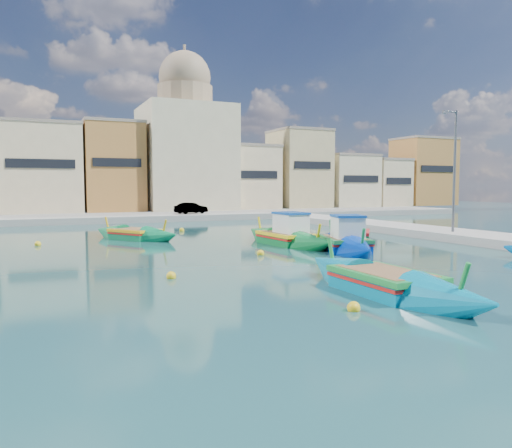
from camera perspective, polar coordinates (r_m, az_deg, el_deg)
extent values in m
plane|color=#123738|center=(18.87, -3.73, -5.89)|extent=(160.00, 160.00, 0.00)
cube|color=gray|center=(49.94, -16.52, 0.68)|extent=(80.00, 8.00, 0.60)
cube|color=beige|center=(57.18, -23.38, 5.76)|extent=(7.88, 7.44, 8.99)
cube|color=gray|center=(57.51, -23.52, 10.38)|extent=(8.04, 7.59, 0.30)
cube|color=black|center=(53.43, -23.35, 6.36)|extent=(6.30, 0.10, 0.90)
cube|color=#B87B3A|center=(57.09, -16.02, 6.17)|extent=(6.17, 6.13, 9.43)
cube|color=gray|center=(57.46, -16.12, 11.02)|extent=(6.29, 6.26, 0.30)
cube|color=black|center=(54.03, -15.57, 6.79)|extent=(4.93, 0.10, 0.90)
cube|color=tan|center=(59.33, -8.86, 4.58)|extent=(7.31, 7.69, 6.05)
cube|color=gray|center=(59.43, -8.90, 7.65)|extent=(7.46, 7.85, 0.30)
cube|color=black|center=(55.58, -7.81, 4.92)|extent=(5.85, 0.10, 0.90)
cube|color=beige|center=(61.71, -1.63, 5.25)|extent=(7.54, 7.30, 7.41)
cube|color=gray|center=(61.89, -1.63, 8.82)|extent=(7.69, 7.45, 0.30)
cube|color=black|center=(58.31, -0.24, 5.67)|extent=(6.03, 0.10, 0.90)
cube|color=tan|center=(65.00, 4.92, 6.17)|extent=(6.36, 6.97, 9.63)
cube|color=gray|center=(65.35, 4.95, 10.53)|extent=(6.48, 7.11, 0.30)
cube|color=black|center=(61.95, 6.52, 6.70)|extent=(5.09, 0.10, 0.90)
cube|color=beige|center=(68.64, 10.28, 4.78)|extent=(6.63, 6.70, 6.65)
cube|color=gray|center=(68.75, 10.32, 7.67)|extent=(6.76, 6.83, 0.30)
cube|color=black|center=(65.85, 11.95, 5.06)|extent=(5.30, 0.10, 0.90)
cube|color=beige|center=(72.56, 14.11, 4.51)|extent=(5.08, 7.51, 6.20)
cube|color=gray|center=(72.65, 14.15, 7.08)|extent=(5.18, 7.66, 0.30)
cube|color=black|center=(69.61, 16.04, 4.74)|extent=(4.06, 0.10, 0.90)
cube|color=#B87B3A|center=(76.46, 18.57, 5.58)|extent=(7.79, 6.00, 9.33)
cube|color=gray|center=(76.73, 18.66, 9.17)|extent=(7.95, 6.12, 0.30)
cube|color=black|center=(74.25, 20.17, 5.94)|extent=(6.23, 0.10, 0.90)
cube|color=beige|center=(59.82, -8.05, 7.44)|extent=(10.00, 10.00, 12.00)
cylinder|color=#9E8466|center=(60.63, -8.12, 14.25)|extent=(6.40, 6.40, 2.40)
sphere|color=#9E8466|center=(61.05, -8.15, 16.27)|extent=(6.00, 6.00, 6.00)
cylinder|color=#9E8466|center=(61.72, -8.18, 18.92)|extent=(0.30, 0.30, 1.60)
cylinder|color=#595B60|center=(33.48, 21.72, 5.16)|extent=(0.16, 0.16, 8.00)
cylinder|color=#595B60|center=(33.50, 21.43, 11.86)|extent=(1.00, 0.10, 0.10)
cube|color=#595B60|center=(33.14, 20.80, 11.88)|extent=(0.35, 0.15, 0.18)
imported|color=#4C1919|center=(50.04, -7.42, 1.81)|extent=(3.57, 2.16, 1.11)
cube|color=#0A6E2E|center=(28.75, 3.46, -1.95)|extent=(2.20, 3.65, 0.98)
cone|color=#0A6E2E|center=(31.26, 0.68, -1.35)|extent=(2.18, 3.35, 2.52)
cone|color=#0A6E2E|center=(26.32, 6.75, -2.45)|extent=(2.18, 3.35, 2.52)
cube|color=yellow|center=(28.71, 3.46, -1.13)|extent=(2.30, 3.84, 0.18)
cube|color=red|center=(28.73, 3.46, -1.48)|extent=(2.31, 3.72, 0.10)
cube|color=olive|center=(28.70, 3.46, -0.98)|extent=(1.89, 3.31, 0.06)
cylinder|color=yellow|center=(31.45, 0.44, -0.14)|extent=(0.17, 0.47, 1.07)
cylinder|color=yellow|center=(26.01, 7.12, -1.12)|extent=(0.17, 0.47, 1.07)
cube|color=white|center=(28.22, 4.01, 0.03)|extent=(1.50, 1.88, 1.08)
cube|color=#0F47A5|center=(28.18, 4.01, 1.25)|extent=(1.58, 2.01, 0.12)
cube|color=#002D9E|center=(26.37, 10.12, -2.58)|extent=(2.84, 3.60, 0.99)
cone|color=#002D9E|center=(28.86, 8.67, -1.87)|extent=(2.77, 3.39, 2.47)
cone|color=#002D9E|center=(23.90, 11.87, -3.21)|extent=(2.77, 3.39, 2.47)
cube|color=#187B3C|center=(26.32, 10.13, -1.69)|extent=(2.97, 3.79, 0.18)
cube|color=red|center=(26.34, 10.13, -2.07)|extent=(2.95, 3.69, 0.10)
cube|color=olive|center=(26.32, 10.13, -1.52)|extent=(2.47, 3.24, 0.06)
cylinder|color=#187B3C|center=(29.04, 8.55, -0.56)|extent=(0.27, 0.49, 1.08)
cylinder|color=#187B3C|center=(23.58, 12.09, -1.74)|extent=(0.27, 0.49, 1.08)
cube|color=white|center=(25.83, 10.43, -0.42)|extent=(1.80, 1.95, 1.09)
cube|color=#0F47A5|center=(25.79, 10.45, 0.91)|extent=(1.92, 2.08, 0.12)
cube|color=#007D9D|center=(30.57, 10.94, -1.65)|extent=(3.46, 3.70, 0.96)
cone|color=#007D9D|center=(33.18, 11.12, -1.10)|extent=(3.31, 3.51, 2.43)
cone|color=#007D9D|center=(27.95, 10.72, -2.11)|extent=(3.31, 3.51, 2.43)
cube|color=red|center=(30.53, 10.95, -0.90)|extent=(3.62, 3.88, 0.17)
cube|color=#197F33|center=(30.55, 10.94, -1.22)|extent=(3.57, 3.80, 0.10)
cube|color=olive|center=(30.53, 10.95, -0.75)|extent=(3.05, 3.29, 0.06)
cylinder|color=red|center=(33.39, 11.15, 0.01)|extent=(0.38, 0.44, 1.05)
cylinder|color=red|center=(27.63, 10.72, -0.88)|extent=(0.38, 0.44, 1.05)
cube|color=#0B7745|center=(32.39, -13.69, -1.38)|extent=(3.09, 3.38, 0.93)
cone|color=#0B7745|center=(34.12, -16.36, -1.06)|extent=(2.99, 3.23, 2.30)
cone|color=#0B7745|center=(30.72, -10.73, -1.55)|extent=(2.99, 3.23, 2.30)
cube|color=yellow|center=(32.35, -13.70, -0.69)|extent=(3.23, 3.55, 0.17)
cube|color=red|center=(32.37, -13.70, -0.98)|extent=(3.19, 3.47, 0.09)
cube|color=olive|center=(32.35, -13.71, -0.55)|extent=(2.71, 3.01, 0.06)
cylinder|color=yellow|center=(34.25, -16.63, -0.03)|extent=(0.35, 0.44, 1.01)
cylinder|color=yellow|center=(30.51, -10.44, -0.44)|extent=(0.35, 0.44, 1.01)
cube|color=#007AA0|center=(16.28, 14.52, -6.97)|extent=(2.01, 3.40, 0.99)
cone|color=#007AA0|center=(18.50, 9.06, -5.37)|extent=(2.00, 3.13, 2.52)
cone|color=#007AA0|center=(14.25, 21.66, -8.56)|extent=(2.00, 3.13, 2.52)
cube|color=#1B8B36|center=(16.21, 14.54, -5.52)|extent=(2.09, 3.58, 0.18)
cube|color=red|center=(16.24, 14.53, -6.15)|extent=(2.11, 3.46, 0.10)
cube|color=olive|center=(16.19, 14.55, -5.25)|extent=(1.71, 3.09, 0.06)
cylinder|color=#1B8B36|center=(18.63, 8.61, -3.29)|extent=(0.14, 0.47, 1.08)
cylinder|color=#1B8B36|center=(13.94, 22.56, -6.17)|extent=(0.14, 0.47, 1.08)
sphere|color=yellow|center=(18.50, -9.66, -5.90)|extent=(0.36, 0.36, 0.36)
sphere|color=yellow|center=(24.32, 0.52, -3.38)|extent=(0.36, 0.36, 0.36)
sphere|color=yellow|center=(37.43, -8.49, -0.70)|extent=(0.36, 0.36, 0.36)
sphere|color=yellow|center=(30.74, -23.67, -2.12)|extent=(0.36, 0.36, 0.36)
sphere|color=yellow|center=(29.60, 27.19, -2.48)|extent=(0.36, 0.36, 0.36)
sphere|color=yellow|center=(13.87, 11.09, -9.39)|extent=(0.36, 0.36, 0.36)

